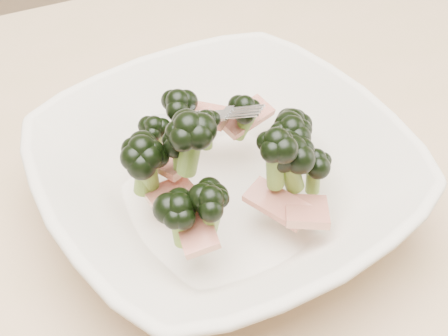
% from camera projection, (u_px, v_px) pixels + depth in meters
% --- Properties ---
extents(dining_table, '(1.20, 0.80, 0.75)m').
position_uv_depth(dining_table, '(146.00, 290.00, 0.61)').
color(dining_table, tan).
rests_on(dining_table, ground).
extents(broccoli_dish, '(0.34, 0.34, 0.12)m').
position_uv_depth(broccoli_dish, '(224.00, 175.00, 0.53)').
color(broccoli_dish, beige).
rests_on(broccoli_dish, dining_table).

